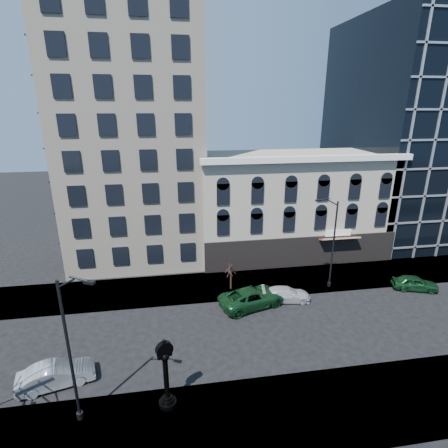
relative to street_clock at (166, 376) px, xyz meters
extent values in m
plane|color=black|center=(3.11, 6.32, -2.25)|extent=(160.00, 160.00, 0.00)
cube|color=gray|center=(3.11, 14.32, -2.19)|extent=(160.00, 6.00, 0.12)
cube|color=gray|center=(3.11, -1.68, -2.19)|extent=(160.00, 6.00, 0.12)
cube|color=beige|center=(-2.89, 25.32, 16.75)|extent=(15.00, 15.00, 38.00)
cube|color=#A8A18A|center=(15.11, 22.32, 3.75)|extent=(22.00, 10.00, 12.00)
cube|color=white|center=(15.11, 17.12, 9.95)|extent=(22.60, 0.80, 0.60)
cube|color=black|center=(15.11, 17.27, -0.45)|extent=(22.00, 0.30, 3.60)
cube|color=maroon|center=(19.11, 16.72, 1.15)|extent=(4.50, 1.18, 0.55)
cube|color=black|center=(35.11, 27.32, 11.75)|extent=(20.00, 20.00, 28.00)
cylinder|color=black|center=(0.00, 0.00, -1.99)|extent=(1.07, 1.07, 0.29)
cylinder|color=black|center=(0.00, 0.00, -1.74)|extent=(0.78, 0.78, 0.19)
cylinder|color=black|center=(0.00, 0.00, -1.57)|extent=(0.58, 0.58, 0.16)
cylinder|color=black|center=(0.00, 0.00, -0.09)|extent=(0.31, 0.31, 2.82)
sphere|color=black|center=(0.00, 0.00, 1.42)|extent=(0.54, 0.54, 0.54)
cube|color=black|center=(0.00, 0.00, 1.51)|extent=(0.89, 0.52, 0.24)
cylinder|color=black|center=(0.00, 0.00, 1.90)|extent=(1.05, 0.67, 1.01)
cylinder|color=white|center=(0.00, -0.17, 1.90)|extent=(0.80, 0.34, 0.86)
cylinder|color=white|center=(0.00, 0.17, 1.90)|extent=(0.80, 0.34, 0.86)
sphere|color=black|center=(0.00, 0.00, 2.49)|extent=(0.19, 0.19, 0.19)
cylinder|color=black|center=(-5.04, -0.18, 2.36)|extent=(0.17, 0.17, 8.99)
cylinder|color=black|center=(-5.04, -0.18, -1.92)|extent=(0.38, 0.38, 0.42)
cube|color=black|center=(-3.23, -1.01, 7.01)|extent=(0.62, 0.45, 0.15)
cylinder|color=black|center=(16.14, 12.32, 2.28)|extent=(0.16, 0.16, 8.83)
cylinder|color=black|center=(16.14, 12.32, -1.93)|extent=(0.37, 0.37, 0.41)
cube|color=black|center=(14.19, 12.40, 6.85)|extent=(0.57, 0.25, 0.14)
cylinder|color=#2F1E17|center=(6.29, 13.39, -1.15)|extent=(0.19, 0.19, 1.96)
imported|color=#A5A8AD|center=(-7.14, 2.91, -1.47)|extent=(4.98, 2.76, 1.55)
imported|color=#143F1E|center=(7.68, 10.21, -1.40)|extent=(6.67, 4.45, 1.70)
imported|color=silver|center=(11.02, 10.58, -1.59)|extent=(4.78, 2.53, 1.32)
imported|color=#143F1E|center=(24.31, 10.55, -1.53)|extent=(4.53, 2.96, 1.44)
camera|label=1|loc=(0.77, -16.90, 15.13)|focal=28.00mm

